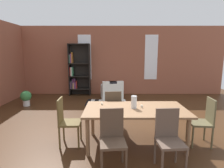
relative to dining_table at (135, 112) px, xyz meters
The scene contains 18 objects.
ground_plane 0.98m from the dining_table, 106.51° to the left, with size 10.68×10.68×0.00m, color #422815.
back_wall_brick 4.70m from the dining_table, 92.50° to the left, with size 9.21×0.12×2.94m, color #96513B.
window_pane_0 4.93m from the dining_table, 109.79° to the left, with size 0.55×0.02×1.91m, color white.
window_pane_1 4.81m from the dining_table, 74.82° to the left, with size 0.55×0.02×1.91m, color white.
dining_table is the anchor object (origin of this frame).
vase_on_table 0.20m from the dining_table, behind, with size 0.11×0.11×0.25m, color silver.
tealight_candle_0 0.71m from the dining_table, 160.07° to the left, with size 0.04×0.04×0.04m, color silver.
tealight_candle_1 0.54m from the dining_table, 154.89° to the right, with size 0.04×0.04×0.04m, color silver.
tealight_candle_2 0.17m from the dining_table, 22.69° to the left, with size 0.04×0.04×0.05m, color silver.
dining_chair_head_left 1.37m from the dining_table, behind, with size 0.42×0.42×0.95m.
dining_chair_near_left 0.89m from the dining_table, 120.98° to the right, with size 0.44×0.44×0.95m.
dining_chair_far_left 0.89m from the dining_table, 120.29° to the left, with size 0.43×0.43×0.95m.
dining_chair_near_right 0.89m from the dining_table, 59.69° to the right, with size 0.43×0.43×0.95m.
dining_chair_head_right 1.37m from the dining_table, ahead, with size 0.43×0.43×0.95m.
bookshelf_tall 4.79m from the dining_table, 113.63° to the left, with size 0.91×0.33×2.20m.
armchair_white 3.72m from the dining_table, 97.24° to the left, with size 0.92×0.92×0.75m.
potted_plant_by_shelf 4.37m from the dining_table, 141.86° to the left, with size 0.37×0.37×0.53m.
striped_rug 3.28m from the dining_table, 102.14° to the left, with size 1.48×0.89×0.01m.
Camera 1 is at (-0.26, -4.13, 1.83)m, focal length 29.39 mm.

